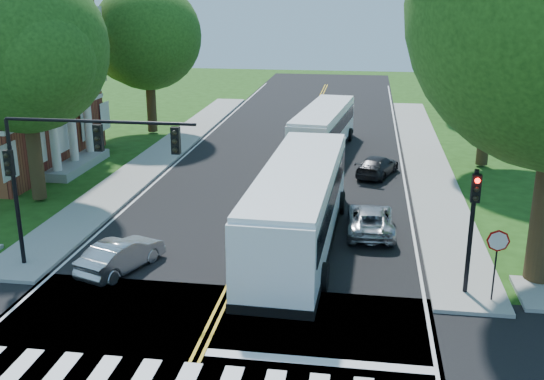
% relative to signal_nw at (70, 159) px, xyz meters
% --- Properties ---
extents(road, '(14.00, 96.00, 0.01)m').
position_rel_signal_nw_xyz_m(road, '(5.86, 11.57, -4.37)').
color(road, black).
rests_on(road, ground).
extents(center_line, '(0.36, 70.00, 0.01)m').
position_rel_signal_nw_xyz_m(center_line, '(5.86, 15.57, -4.36)').
color(center_line, gold).
rests_on(center_line, road).
extents(edge_line_w, '(0.12, 70.00, 0.01)m').
position_rel_signal_nw_xyz_m(edge_line_w, '(-0.94, 15.57, -4.36)').
color(edge_line_w, silver).
rests_on(edge_line_w, road).
extents(edge_line_e, '(0.12, 70.00, 0.01)m').
position_rel_signal_nw_xyz_m(edge_line_e, '(12.66, 15.57, -4.36)').
color(edge_line_e, silver).
rests_on(edge_line_e, road).
extents(stop_bar, '(6.60, 0.40, 0.01)m').
position_rel_signal_nw_xyz_m(stop_bar, '(9.36, -4.83, -4.36)').
color(stop_bar, silver).
rests_on(stop_bar, road).
extents(sidewalk_nw, '(2.60, 40.00, 0.15)m').
position_rel_signal_nw_xyz_m(sidewalk_nw, '(-2.44, 18.57, -4.30)').
color(sidewalk_nw, gray).
rests_on(sidewalk_nw, ground).
extents(sidewalk_ne, '(2.60, 40.00, 0.15)m').
position_rel_signal_nw_xyz_m(sidewalk_ne, '(14.16, 18.57, -4.30)').
color(sidewalk_ne, gray).
rests_on(sidewalk_ne, ground).
extents(tree_west_near, '(8.00, 8.00, 11.40)m').
position_rel_signal_nw_xyz_m(tree_west_near, '(-5.64, 7.57, 3.15)').
color(tree_west_near, '#352515').
rests_on(tree_west_near, ground).
extents(tree_west_far, '(7.60, 7.60, 10.67)m').
position_rel_signal_nw_xyz_m(tree_west_far, '(-5.14, 23.57, 2.62)').
color(tree_west_far, '#352515').
rests_on(tree_west_far, ground).
extents(tree_east_mid, '(8.40, 8.40, 11.93)m').
position_rel_signal_nw_xyz_m(tree_east_mid, '(17.36, 17.57, 3.48)').
color(tree_east_mid, '#352515').
rests_on(tree_east_mid, ground).
extents(tree_east_far, '(7.20, 7.20, 10.34)m').
position_rel_signal_nw_xyz_m(tree_east_far, '(18.36, 33.57, 2.48)').
color(tree_east_far, '#352515').
rests_on(tree_east_far, ground).
extents(signal_nw, '(7.15, 0.46, 5.66)m').
position_rel_signal_nw_xyz_m(signal_nw, '(0.00, 0.00, 0.00)').
color(signal_nw, black).
rests_on(signal_nw, ground).
extents(signal_ne, '(0.30, 0.46, 4.40)m').
position_rel_signal_nw_xyz_m(signal_ne, '(14.06, 0.01, -1.41)').
color(signal_ne, black).
rests_on(signal_ne, ground).
extents(stop_sign, '(0.76, 0.08, 2.53)m').
position_rel_signal_nw_xyz_m(stop_sign, '(14.86, -0.45, -2.35)').
color(stop_sign, black).
rests_on(stop_sign, ground).
extents(bus_lead, '(3.48, 13.20, 3.40)m').
position_rel_signal_nw_xyz_m(bus_lead, '(7.84, 3.68, -2.57)').
color(bus_lead, white).
rests_on(bus_lead, road).
extents(bus_follow, '(3.66, 11.43, 2.90)m').
position_rel_signal_nw_xyz_m(bus_follow, '(7.69, 19.70, -2.84)').
color(bus_follow, white).
rests_on(bus_follow, road).
extents(hatchback, '(2.51, 3.96, 1.23)m').
position_rel_signal_nw_xyz_m(hatchback, '(1.51, 0.27, -3.75)').
color(hatchback, '#A9ABB0').
rests_on(hatchback, road).
extents(suv, '(2.10, 4.36, 1.20)m').
position_rel_signal_nw_xyz_m(suv, '(10.78, 5.61, -3.77)').
color(suv, '#A7A9AD').
rests_on(suv, road).
extents(dark_sedan, '(2.75, 4.21, 1.13)m').
position_rel_signal_nw_xyz_m(dark_sedan, '(11.14, 14.65, -3.80)').
color(dark_sedan, black).
rests_on(dark_sedan, road).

